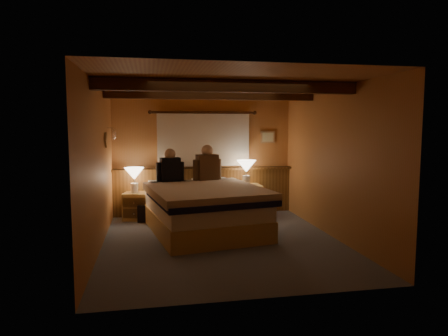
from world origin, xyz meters
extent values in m
plane|color=slate|center=(0.00, 0.00, 0.00)|extent=(4.20, 4.20, 0.00)
plane|color=#C68A4A|center=(0.00, 0.00, 2.40)|extent=(4.20, 4.20, 0.00)
plane|color=#B57241|center=(0.00, 2.10, 1.20)|extent=(3.60, 0.00, 3.60)
plane|color=#B57241|center=(-1.80, 0.00, 1.20)|extent=(0.00, 4.20, 4.20)
plane|color=#B57241|center=(1.80, 0.00, 1.20)|extent=(0.00, 4.20, 4.20)
plane|color=#B57241|center=(0.00, -2.10, 1.20)|extent=(3.60, 0.00, 3.60)
cube|color=brown|center=(0.00, 2.04, 0.45)|extent=(3.60, 0.12, 0.90)
cube|color=brown|center=(0.00, 1.98, 0.92)|extent=(3.60, 0.22, 0.04)
cylinder|color=#472A11|center=(0.00, 2.02, 2.05)|extent=(2.10, 0.05, 0.05)
sphere|color=#472A11|center=(-1.05, 2.02, 2.05)|extent=(0.08, 0.08, 0.08)
sphere|color=#472A11|center=(1.05, 2.02, 2.05)|extent=(0.08, 0.08, 0.08)
cube|color=white|center=(0.00, 2.03, 1.50)|extent=(1.85, 0.08, 1.05)
cube|color=#472A11|center=(0.00, -0.60, 2.31)|extent=(3.60, 0.15, 0.16)
cube|color=#472A11|center=(0.00, 0.90, 2.31)|extent=(3.60, 0.15, 0.16)
cylinder|color=silver|center=(-1.74, 1.60, 1.75)|extent=(0.03, 0.55, 0.03)
torus|color=silver|center=(-1.71, 1.45, 1.63)|extent=(0.01, 0.21, 0.21)
torus|color=silver|center=(-1.71, 1.68, 1.63)|extent=(0.01, 0.21, 0.21)
cube|color=#A78253|center=(1.35, 2.08, 1.55)|extent=(0.30, 0.03, 0.25)
cube|color=#F1E5C6|center=(1.35, 2.06, 1.55)|extent=(0.24, 0.01, 0.19)
cube|color=tan|center=(-0.19, 0.66, 0.17)|extent=(2.01, 2.46, 0.33)
cube|color=white|center=(-0.19, 0.66, 0.46)|extent=(1.97, 2.41, 0.26)
cube|color=black|center=(-0.15, 0.39, 0.63)|extent=(1.99, 2.03, 0.09)
cube|color=pink|center=(-0.17, 0.53, 0.71)|extent=(2.07, 2.26, 0.13)
cube|color=white|center=(-0.76, 1.43, 0.68)|extent=(0.72, 0.48, 0.18)
cube|color=white|center=(0.07, 1.58, 0.68)|extent=(0.72, 0.48, 0.18)
cube|color=tan|center=(-1.33, 1.77, 0.26)|extent=(0.55, 0.51, 0.52)
cube|color=brown|center=(-1.37, 1.57, 0.36)|extent=(0.42, 0.11, 0.18)
cube|color=brown|center=(-1.37, 1.57, 0.16)|extent=(0.42, 0.11, 0.18)
cylinder|color=silver|center=(-1.37, 1.57, 0.36)|extent=(0.04, 0.04, 0.03)
cylinder|color=silver|center=(-1.37, 1.57, 0.16)|extent=(0.04, 0.04, 0.03)
cube|color=tan|center=(0.82, 1.73, 0.31)|extent=(0.56, 0.50, 0.61)
cube|color=brown|center=(0.82, 1.49, 0.43)|extent=(0.50, 0.02, 0.21)
cube|color=brown|center=(0.82, 1.49, 0.18)|extent=(0.50, 0.02, 0.21)
cylinder|color=silver|center=(0.82, 1.49, 0.43)|extent=(0.03, 0.03, 0.03)
cylinder|color=silver|center=(0.82, 1.49, 0.18)|extent=(0.03, 0.03, 0.03)
cylinder|color=white|center=(-1.37, 1.74, 0.61)|extent=(0.14, 0.14, 0.18)
cylinder|color=silver|center=(-1.37, 1.74, 0.73)|extent=(0.02, 0.02, 0.10)
cone|color=beige|center=(-1.37, 1.74, 0.89)|extent=(0.37, 0.37, 0.23)
cylinder|color=white|center=(0.80, 1.69, 0.71)|extent=(0.15, 0.15, 0.19)
cylinder|color=silver|center=(0.80, 1.69, 0.83)|extent=(0.03, 0.03, 0.11)
cone|color=beige|center=(0.80, 1.69, 0.99)|extent=(0.38, 0.38, 0.23)
cube|color=black|center=(-0.71, 1.40, 0.97)|extent=(0.38, 0.26, 0.46)
cylinder|color=black|center=(-0.91, 1.37, 0.93)|extent=(0.11, 0.11, 0.37)
cylinder|color=black|center=(-0.51, 1.43, 0.93)|extent=(0.11, 0.11, 0.37)
sphere|color=tan|center=(-0.71, 1.40, 1.27)|extent=(0.20, 0.20, 0.20)
cube|color=#482F1D|center=(-0.01, 1.47, 0.99)|extent=(0.43, 0.32, 0.51)
cylinder|color=#482F1D|center=(-0.23, 1.41, 0.95)|extent=(0.12, 0.12, 0.41)
cylinder|color=#482F1D|center=(0.20, 1.53, 0.95)|extent=(0.12, 0.12, 0.41)
sphere|color=tan|center=(-0.01, 1.47, 1.32)|extent=(0.22, 0.22, 0.22)
cube|color=black|center=(-1.04, 1.58, 0.16)|extent=(0.56, 0.37, 0.31)
cylinder|color=black|center=(-1.04, 1.58, 0.34)|extent=(0.12, 0.32, 0.08)
camera|label=1|loc=(-1.08, -5.92, 1.78)|focal=32.00mm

